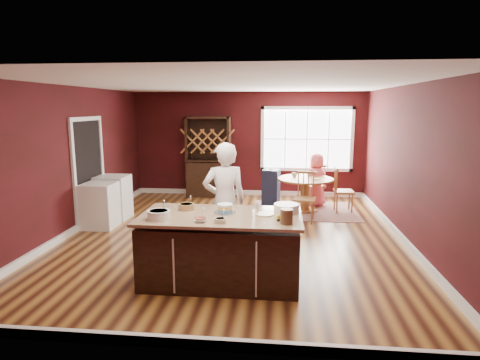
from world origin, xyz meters
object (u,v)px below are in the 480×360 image
object	(u,v)px
seated_woman	(316,180)
hutch	(209,157)
chair_east	(344,189)
dryer	(113,197)
toddler	(272,172)
dining_table	(305,188)
kitchen_island	(221,249)
washer	(100,205)
chair_south	(305,197)
chair_north	(315,184)
layer_cake	(225,209)
baker	(225,202)
high_chair	(271,187)

from	to	relation	value
seated_woman	hutch	xyz separation A→B (m)	(-2.70, 0.80, 0.41)
chair_east	dryer	xyz separation A→B (m)	(-4.89, -1.04, -0.06)
toddler	hutch	world-z (taller)	hutch
dining_table	chair_east	xyz separation A→B (m)	(0.85, 0.02, -0.03)
kitchen_island	washer	bearing A→B (deg)	141.14
chair_south	hutch	bearing A→B (deg)	146.50
chair_east	chair_north	world-z (taller)	chair_east
kitchen_island	layer_cake	world-z (taller)	layer_cake
hutch	dryer	distance (m)	2.88
chair_north	dryer	distance (m)	4.65
dining_table	seated_woman	size ratio (longest dim) A/B	0.99
chair_north	washer	world-z (taller)	chair_north
chair_north	dining_table	bearing A→B (deg)	49.33
baker	chair_north	size ratio (longest dim) A/B	1.85
seated_woman	washer	xyz separation A→B (m)	(-4.32, -2.14, -0.19)
baker	high_chair	world-z (taller)	baker
layer_cake	chair_north	size ratio (longest dim) A/B	0.30
baker	chair_south	world-z (taller)	baker
dining_table	chair_north	xyz separation A→B (m)	(0.27, 0.71, -0.04)
baker	layer_cake	distance (m)	0.70
seated_woman	layer_cake	bearing A→B (deg)	43.31
toddler	dryer	xyz separation A→B (m)	(-3.29, -1.37, -0.36)
chair_south	seated_woman	distance (m)	1.40
hutch	toddler	bearing A→B (deg)	-29.15
hutch	washer	bearing A→B (deg)	-118.91
kitchen_island	washer	world-z (taller)	kitchen_island
kitchen_island	chair_north	size ratio (longest dim) A/B	2.17
layer_cake	seated_woman	world-z (taller)	seated_woman
chair_east	hutch	bearing A→B (deg)	67.31
chair_south	dryer	world-z (taller)	chair_south
baker	washer	bearing A→B (deg)	-45.41
chair_north	high_chair	size ratio (longest dim) A/B	1.07
kitchen_island	hutch	distance (m)	5.26
chair_east	seated_woman	bearing A→B (deg)	49.33
dining_table	high_chair	size ratio (longest dim) A/B	1.36
dining_table	seated_woman	bearing A→B (deg)	59.94
seated_woman	hutch	world-z (taller)	hutch
kitchen_island	chair_north	bearing A→B (deg)	70.50
chair_north	hutch	xyz separation A→B (m)	(-2.69, 0.57, 0.55)
chair_east	baker	bearing A→B (deg)	142.14
baker	seated_woman	size ratio (longest dim) A/B	1.44
washer	layer_cake	bearing A→B (deg)	-37.04
kitchen_island	chair_south	size ratio (longest dim) A/B	2.06
high_chair	washer	bearing A→B (deg)	-136.19
toddler	washer	distance (m)	3.87
seated_woman	dryer	size ratio (longest dim) A/B	1.39
washer	high_chair	bearing A→B (deg)	31.82
layer_cake	chair_north	bearing A→B (deg)	70.57
dining_table	high_chair	distance (m)	0.86
toddler	chair_north	bearing A→B (deg)	19.39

